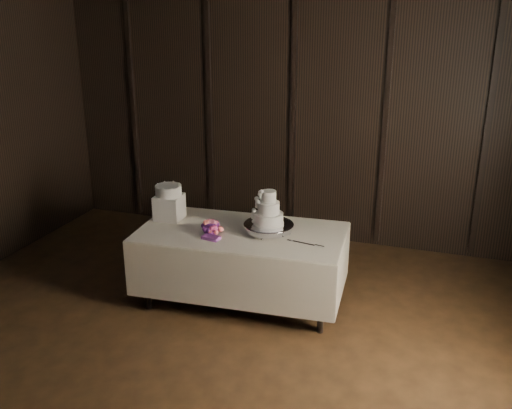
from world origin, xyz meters
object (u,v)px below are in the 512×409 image
object	(u,v)px
small_cake	(168,190)
bouquet	(211,228)
display_table	(242,263)
cake_stand	(269,228)
wedding_cake	(266,211)
box_pedestal	(169,207)

from	to	relation	value
small_cake	bouquet	bearing A→B (deg)	-23.71
display_table	bouquet	distance (m)	0.50
cake_stand	small_cake	size ratio (longest dim) A/B	1.84
wedding_cake	box_pedestal	size ratio (longest dim) A/B	1.28
display_table	box_pedestal	distance (m)	0.94
display_table	cake_stand	size ratio (longest dim) A/B	4.25
display_table	small_cake	xyz separation A→B (m)	(-0.81, 0.09, 0.65)
wedding_cake	small_cake	world-z (taller)	wedding_cake
small_cake	wedding_cake	bearing A→B (deg)	-2.96
small_cake	cake_stand	bearing A→B (deg)	-2.15
bouquet	box_pedestal	world-z (taller)	box_pedestal
cake_stand	small_cake	bearing A→B (deg)	177.85
display_table	wedding_cake	distance (m)	0.61
box_pedestal	small_cake	world-z (taller)	small_cake
bouquet	small_cake	world-z (taller)	small_cake
bouquet	small_cake	distance (m)	0.66
wedding_cake	display_table	bearing A→B (deg)	172.86
bouquet	cake_stand	bearing A→B (deg)	21.97
wedding_cake	bouquet	xyz separation A→B (m)	(-0.49, -0.19, -0.16)
display_table	box_pedestal	xyz separation A→B (m)	(-0.81, 0.09, 0.47)
small_cake	display_table	bearing A→B (deg)	-6.12
bouquet	box_pedestal	bearing A→B (deg)	156.29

